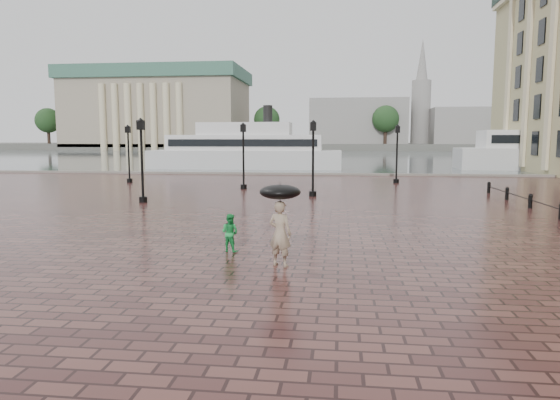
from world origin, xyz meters
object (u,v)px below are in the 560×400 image
street_lamps (248,155)px  adult_pedestrian (280,234)px  ferry_near (245,150)px  child_pedestrian (230,233)px

street_lamps → adult_pedestrian: (4.63, -20.36, -1.44)m
ferry_near → child_pedestrian: bearing=-80.8°
child_pedestrian → adult_pedestrian: bearing=157.8°
child_pedestrian → ferry_near: 43.32m
street_lamps → child_pedestrian: bearing=-81.2°
street_lamps → ferry_near: size_ratio=0.96×
adult_pedestrian → street_lamps: bearing=-55.9°
street_lamps → ferry_near: ferry_near is taller
adult_pedestrian → ferry_near: (-9.37, 44.17, 1.29)m
child_pedestrian → street_lamps: bearing=-61.2°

